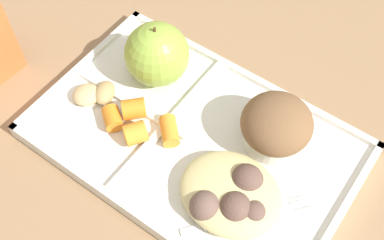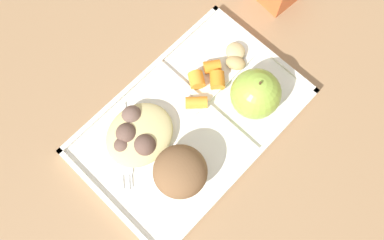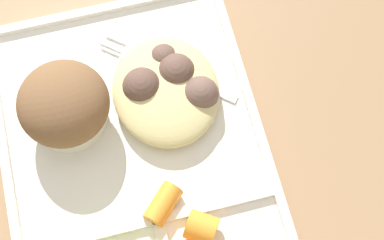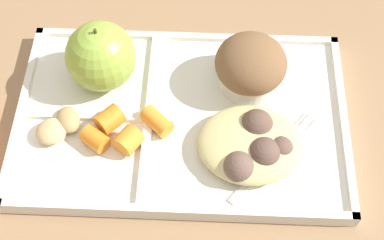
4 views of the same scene
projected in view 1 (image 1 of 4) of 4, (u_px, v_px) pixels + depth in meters
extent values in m
plane|color=#997551|center=(195.00, 144.00, 0.60)|extent=(6.00, 6.00, 0.00)
cube|color=white|center=(195.00, 141.00, 0.60)|extent=(0.38, 0.24, 0.01)
cube|color=white|center=(132.00, 211.00, 0.54)|extent=(0.38, 0.01, 0.01)
cube|color=white|center=(247.00, 75.00, 0.64)|extent=(0.38, 0.01, 0.01)
cube|color=white|center=(80.00, 67.00, 0.65)|extent=(0.01, 0.24, 0.01)
cube|color=white|center=(336.00, 223.00, 0.53)|extent=(0.01, 0.24, 0.01)
cube|color=white|center=(170.00, 122.00, 0.60)|extent=(0.01, 0.23, 0.01)
cube|color=white|center=(130.00, 103.00, 0.62)|extent=(0.17, 0.01, 0.01)
sphere|color=#93B742|center=(157.00, 54.00, 0.61)|extent=(0.08, 0.08, 0.08)
cylinder|color=#4C381E|center=(155.00, 31.00, 0.58)|extent=(0.00, 0.00, 0.01)
cylinder|color=silver|center=(274.00, 135.00, 0.58)|extent=(0.07, 0.07, 0.02)
ellipsoid|color=brown|center=(277.00, 123.00, 0.56)|extent=(0.08, 0.08, 0.06)
cylinder|color=orange|center=(135.00, 133.00, 0.58)|extent=(0.04, 0.04, 0.03)
cylinder|color=orange|center=(112.00, 118.00, 0.60)|extent=(0.04, 0.03, 0.02)
cylinder|color=orange|center=(134.00, 109.00, 0.60)|extent=(0.04, 0.04, 0.03)
cylinder|color=orange|center=(169.00, 131.00, 0.59)|extent=(0.04, 0.04, 0.02)
ellipsoid|color=tan|center=(105.00, 93.00, 0.62)|extent=(0.04, 0.04, 0.02)
ellipsoid|color=tan|center=(87.00, 95.00, 0.62)|extent=(0.05, 0.05, 0.02)
ellipsoid|color=#D6C684|center=(231.00, 193.00, 0.54)|extent=(0.12, 0.10, 0.03)
sphere|color=brown|center=(205.00, 207.00, 0.52)|extent=(0.03, 0.03, 0.03)
sphere|color=brown|center=(235.00, 208.00, 0.52)|extent=(0.04, 0.04, 0.04)
sphere|color=brown|center=(247.00, 180.00, 0.54)|extent=(0.04, 0.04, 0.04)
sphere|color=brown|center=(253.00, 213.00, 0.52)|extent=(0.03, 0.03, 0.03)
cube|color=white|center=(220.00, 223.00, 0.53)|extent=(0.06, 0.07, 0.00)
cube|color=white|center=(273.00, 210.00, 0.54)|extent=(0.04, 0.04, 0.00)
cylinder|color=white|center=(301.00, 210.00, 0.54)|extent=(0.02, 0.02, 0.00)
cylinder|color=white|center=(298.00, 203.00, 0.54)|extent=(0.02, 0.02, 0.00)
cylinder|color=white|center=(296.00, 197.00, 0.55)|extent=(0.02, 0.02, 0.00)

